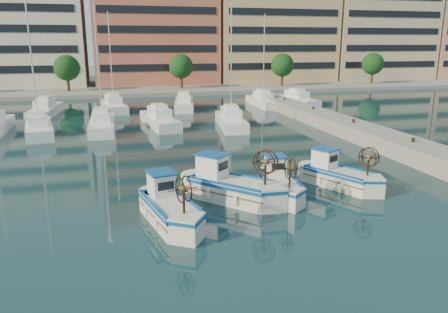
# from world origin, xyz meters

# --- Properties ---
(ground) EXTENTS (300.00, 300.00, 0.00)m
(ground) POSITION_xyz_m (0.00, 0.00, 0.00)
(ground) COLOR #1B3F46
(ground) RESTS_ON ground
(quay) EXTENTS (3.00, 60.00, 1.20)m
(quay) POSITION_xyz_m (13.00, 8.00, 0.60)
(quay) COLOR gray
(quay) RESTS_ON ground
(waterfront) EXTENTS (180.00, 40.00, 25.60)m
(waterfront) POSITION_xyz_m (9.23, 65.04, 11.10)
(waterfront) COLOR gray
(waterfront) RESTS_ON ground
(yacht_marina) EXTENTS (37.13, 22.11, 11.50)m
(yacht_marina) POSITION_xyz_m (-3.49, 27.86, 0.53)
(yacht_marina) COLOR white
(yacht_marina) RESTS_ON ground
(fishing_boat_a) EXTENTS (2.60, 4.49, 2.72)m
(fishing_boat_a) POSITION_xyz_m (-5.23, -1.15, 0.75)
(fishing_boat_a) COLOR silver
(fishing_boat_a) RESTS_ON ground
(fishing_boat_b) EXTENTS (4.51, 4.68, 2.98)m
(fishing_boat_b) POSITION_xyz_m (-1.78, 0.99, 0.82)
(fishing_boat_b) COLOR silver
(fishing_boat_b) RESTS_ON ground
(fishing_boat_c) EXTENTS (2.01, 4.12, 2.52)m
(fishing_boat_c) POSITION_xyz_m (1.01, 1.05, 0.69)
(fishing_boat_c) COLOR silver
(fishing_boat_c) RESTS_ON ground
(fishing_boat_d) EXTENTS (3.36, 4.35, 2.63)m
(fishing_boat_d) POSITION_xyz_m (4.80, 1.59, 0.72)
(fishing_boat_d) COLOR silver
(fishing_boat_d) RESTS_ON ground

